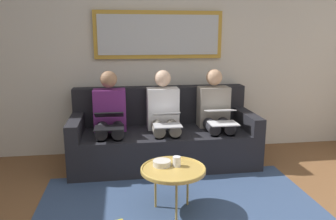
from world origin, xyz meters
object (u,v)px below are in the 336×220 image
(couch, at_px, (163,137))
(cup, at_px, (177,161))
(framed_mirror, at_px, (159,35))
(laptop_silver, at_px, (167,119))
(person_left, at_px, (215,113))
(laptop_white, at_px, (221,116))
(coffee_table, at_px, (173,170))
(laptop_black, at_px, (109,120))
(bowl, at_px, (162,163))
(person_right, at_px, (110,117))
(person_middle, at_px, (164,115))

(couch, relative_size, cup, 24.44)
(framed_mirror, relative_size, cup, 18.22)
(framed_mirror, height_order, laptop_silver, framed_mirror)
(person_left, bearing_deg, laptop_white, 90.00)
(laptop_silver, bearing_deg, laptop_white, -179.85)
(laptop_silver, bearing_deg, framed_mirror, -90.00)
(couch, relative_size, person_left, 1.93)
(coffee_table, distance_m, laptop_black, 1.11)
(cup, distance_m, bowl, 0.13)
(bowl, bearing_deg, laptop_black, -60.45)
(person_right, bearing_deg, framed_mirror, -144.47)
(laptop_white, bearing_deg, person_left, -90.00)
(person_left, distance_m, laptop_white, 0.24)
(couch, xyz_separation_m, person_left, (-0.64, 0.07, 0.30))
(person_middle, bearing_deg, laptop_white, 159.25)
(coffee_table, bearing_deg, framed_mirror, -92.50)
(bowl, relative_size, laptop_white, 0.43)
(cup, xyz_separation_m, person_middle, (-0.03, -1.10, 0.15))
(framed_mirror, distance_m, person_left, 1.23)
(framed_mirror, bearing_deg, laptop_white, 132.46)
(couch, relative_size, bowl, 13.78)
(couch, height_order, cup, couch)
(person_middle, distance_m, laptop_black, 0.68)
(cup, distance_m, person_right, 1.27)
(framed_mirror, xyz_separation_m, laptop_white, (-0.64, 0.70, -0.92))
(coffee_table, distance_m, laptop_silver, 0.94)
(cup, relative_size, person_middle, 0.08)
(framed_mirror, distance_m, laptop_black, 1.32)
(cup, xyz_separation_m, laptop_black, (0.61, -0.87, 0.17))
(coffee_table, bearing_deg, laptop_black, -58.17)
(cup, bearing_deg, person_left, -121.29)
(framed_mirror, distance_m, laptop_white, 1.32)
(cup, bearing_deg, person_middle, -91.62)
(person_middle, distance_m, laptop_silver, 0.24)
(person_middle, xyz_separation_m, laptop_black, (0.64, 0.23, 0.02))
(laptop_silver, bearing_deg, bowl, 79.04)
(bowl, bearing_deg, couch, -98.01)
(coffee_table, bearing_deg, person_right, -63.62)
(couch, distance_m, cup, 1.18)
(coffee_table, bearing_deg, cup, -131.15)
(laptop_white, xyz_separation_m, person_right, (1.28, -0.24, -0.02))
(person_left, distance_m, person_right, 1.28)
(person_left, distance_m, person_middle, 0.64)
(laptop_black, bearing_deg, person_right, -90.00)
(framed_mirror, height_order, laptop_white, framed_mirror)
(laptop_silver, distance_m, person_right, 0.69)
(bowl, height_order, laptop_silver, laptop_silver)
(coffee_table, distance_m, person_middle, 1.17)
(bowl, distance_m, person_right, 1.19)
(person_middle, bearing_deg, person_left, 180.00)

